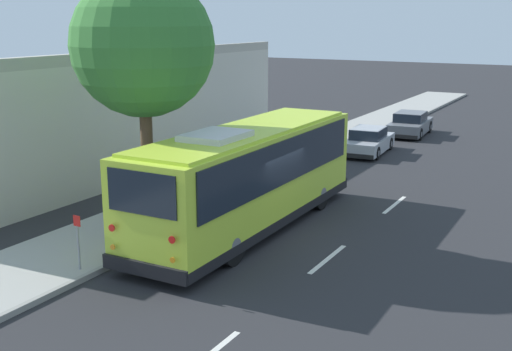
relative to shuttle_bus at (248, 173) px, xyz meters
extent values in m
plane|color=#28282B|center=(-0.06, -0.54, -1.78)|extent=(160.00, 160.00, 0.00)
cube|color=#A3A099|center=(-0.06, 3.22, -1.71)|extent=(80.00, 3.21, 0.15)
cube|color=gray|center=(-0.06, 1.55, -1.71)|extent=(80.00, 0.14, 0.15)
cube|color=#BCDB38|center=(0.01, 0.00, -0.11)|extent=(10.23, 2.59, 2.77)
cube|color=black|center=(0.01, 0.00, -1.35)|extent=(10.28, 2.64, 0.28)
cube|color=black|center=(0.01, 0.00, 0.50)|extent=(9.40, 2.67, 1.32)
cube|color=black|center=(5.14, 0.04, 0.50)|extent=(0.05, 2.19, 1.38)
cube|color=black|center=(-5.13, -0.04, 0.60)|extent=(0.05, 2.01, 1.06)
cube|color=black|center=(5.14, 0.04, 1.14)|extent=(0.06, 1.81, 0.22)
cube|color=#BCDB38|center=(0.01, 0.00, 1.32)|extent=(9.60, 2.35, 0.10)
cube|color=silver|center=(-1.82, -0.02, 1.44)|extent=(1.89, 1.44, 0.20)
cube|color=black|center=(5.16, 0.04, -1.31)|extent=(0.12, 2.53, 0.36)
cube|color=black|center=(-5.15, -0.04, -1.31)|extent=(0.12, 2.53, 0.36)
cylinder|color=red|center=(-5.21, 0.86, -0.38)|extent=(0.03, 0.18, 0.18)
cylinder|color=orange|center=(-5.21, 0.86, -0.88)|extent=(0.03, 0.14, 0.14)
cylinder|color=red|center=(-5.20, -0.95, -0.38)|extent=(0.03, 0.18, 0.18)
cylinder|color=orange|center=(-5.20, -0.95, -0.88)|extent=(0.03, 0.14, 0.14)
cube|color=white|center=(5.21, 0.88, -1.14)|extent=(0.04, 0.32, 0.18)
cube|color=white|center=(5.22, -0.80, -1.14)|extent=(0.04, 0.32, 0.18)
cube|color=black|center=(4.79, 1.45, 0.76)|extent=(0.06, 0.10, 0.24)
cylinder|color=black|center=(3.02, 1.13, -1.25)|extent=(1.07, 0.31, 1.06)
cylinder|color=slate|center=(3.02, 1.13, -1.25)|extent=(0.48, 0.32, 0.48)
cylinder|color=black|center=(3.04, -1.08, -1.25)|extent=(1.07, 0.31, 1.06)
cylinder|color=slate|center=(3.04, -1.08, -1.25)|extent=(0.48, 0.32, 0.48)
cylinder|color=black|center=(-2.87, 1.08, -1.25)|extent=(1.07, 0.31, 1.06)
cylinder|color=slate|center=(-2.87, 1.08, -1.25)|extent=(0.48, 0.32, 0.48)
cylinder|color=black|center=(-2.85, -1.12, -1.25)|extent=(1.07, 0.31, 1.06)
cylinder|color=slate|center=(-2.85, -1.12, -1.25)|extent=(0.48, 0.32, 0.48)
cube|color=#A8AAAF|center=(12.81, 0.63, -1.32)|extent=(4.14, 1.94, 0.62)
cube|color=black|center=(12.71, 0.62, -0.77)|extent=(2.01, 1.55, 0.48)
cube|color=#A8AAAF|center=(12.71, 0.62, -0.53)|extent=(1.93, 1.51, 0.05)
cube|color=black|center=(14.84, 0.79, -1.53)|extent=(0.20, 1.58, 0.20)
cube|color=black|center=(10.78, 0.48, -1.53)|extent=(0.20, 1.58, 0.20)
cylinder|color=black|center=(14.03, 1.47, -1.47)|extent=(0.63, 0.25, 0.62)
cylinder|color=slate|center=(14.03, 1.47, -1.47)|extent=(0.30, 0.24, 0.28)
cylinder|color=black|center=(14.14, -0.01, -1.47)|extent=(0.63, 0.25, 0.62)
cylinder|color=slate|center=(14.14, -0.01, -1.47)|extent=(0.30, 0.24, 0.28)
cylinder|color=black|center=(11.49, 1.27, -1.47)|extent=(0.63, 0.25, 0.62)
cylinder|color=slate|center=(11.49, 1.27, -1.47)|extent=(0.30, 0.24, 0.28)
cylinder|color=black|center=(11.60, -0.20, -1.47)|extent=(0.63, 0.25, 0.62)
cylinder|color=slate|center=(11.60, -0.20, -1.47)|extent=(0.30, 0.24, 0.28)
cube|color=slate|center=(18.74, 0.28, -1.30)|extent=(4.30, 2.04, 0.64)
cube|color=black|center=(18.63, 0.27, -0.73)|extent=(2.08, 1.65, 0.48)
cube|color=slate|center=(18.63, 0.27, -0.49)|extent=(2.00, 1.60, 0.05)
cube|color=black|center=(20.86, 0.42, -1.52)|extent=(0.19, 1.70, 0.20)
cube|color=black|center=(16.63, 0.14, -1.52)|extent=(0.19, 1.70, 0.20)
cylinder|color=black|center=(20.01, 1.17, -1.45)|extent=(0.67, 0.24, 0.66)
cylinder|color=slate|center=(20.01, 1.17, -1.45)|extent=(0.31, 0.24, 0.30)
cylinder|color=black|center=(20.12, -0.43, -1.45)|extent=(0.67, 0.24, 0.66)
cylinder|color=slate|center=(20.12, -0.43, -1.45)|extent=(0.31, 0.24, 0.30)
cylinder|color=black|center=(17.37, 0.99, -1.45)|extent=(0.67, 0.24, 0.66)
cylinder|color=slate|center=(17.37, 0.99, -1.45)|extent=(0.31, 0.24, 0.30)
cylinder|color=black|center=(17.48, -0.61, -1.45)|extent=(0.67, 0.24, 0.66)
cylinder|color=slate|center=(17.48, -0.61, -1.45)|extent=(0.31, 0.24, 0.30)
cylinder|color=brown|center=(-1.58, 2.60, 0.37)|extent=(0.37, 0.37, 4.01)
sphere|color=#387A33|center=(-1.58, 2.60, 3.85)|extent=(4.20, 4.20, 4.20)
cylinder|color=gray|center=(-5.31, 1.92, -1.06)|extent=(0.06, 0.06, 1.15)
cube|color=red|center=(-5.31, 1.92, -0.34)|extent=(0.02, 0.22, 0.28)
cylinder|color=gray|center=(-3.65, 1.92, -0.99)|extent=(0.06, 0.06, 1.28)
cube|color=red|center=(-3.65, 1.92, -0.21)|extent=(0.02, 0.22, 0.28)
cylinder|color=red|center=(8.63, 2.02, -1.31)|extent=(0.22, 0.22, 0.65)
sphere|color=red|center=(8.63, 2.02, -0.92)|extent=(0.20, 0.20, 0.20)
cube|color=beige|center=(3.88, 9.82, 0.61)|extent=(20.26, 6.00, 4.79)
cube|color=#A9A497|center=(3.88, 6.97, 3.21)|extent=(20.26, 0.30, 0.40)
cube|color=silver|center=(-1.20, -3.19, -1.78)|extent=(2.40, 0.14, 0.01)
cube|color=silver|center=(4.80, -3.19, -1.78)|extent=(2.40, 0.14, 0.01)
camera|label=1|loc=(-16.50, -9.50, 4.60)|focal=45.00mm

